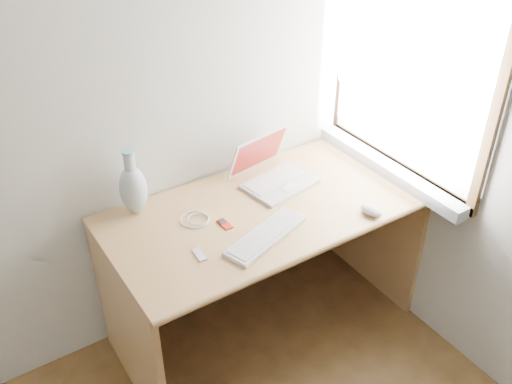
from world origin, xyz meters
TOP-DOWN VIEW (x-y plane):
  - window at (1.72, 1.30)m, footprint 0.11×0.99m
  - desk at (1.03, 1.47)m, footprint 1.44×0.72m
  - laptop at (1.19, 1.53)m, footprint 0.36×0.32m
  - external_keyboard at (0.91, 1.19)m, footprint 0.43×0.25m
  - mouse at (1.39, 1.08)m, footprint 0.07×0.11m
  - ipod at (0.81, 1.36)m, footprint 0.04×0.08m
  - cable_coil at (0.72, 1.46)m, footprint 0.17×0.17m
  - remote at (0.62, 1.24)m, footprint 0.04×0.09m
  - vase at (0.53, 1.66)m, footprint 0.12×0.12m

SIDE VIEW (x-z plane):
  - desk at x=1.03m, z-range 0.16..0.92m
  - remote at x=0.62m, z-range 0.76..0.77m
  - cable_coil at x=0.72m, z-range 0.76..0.77m
  - ipod at x=0.81m, z-range 0.76..0.77m
  - external_keyboard at x=0.91m, z-range 0.76..0.78m
  - mouse at x=1.39m, z-range 0.76..0.80m
  - laptop at x=1.19m, z-range 0.70..0.92m
  - vase at x=0.53m, z-range 0.73..1.04m
  - window at x=1.72m, z-range 0.72..1.83m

